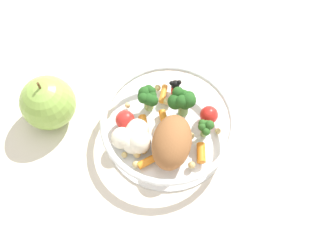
# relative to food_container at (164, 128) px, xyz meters

# --- Properties ---
(ground_plane) EXTENTS (2.40, 2.40, 0.00)m
(ground_plane) POSITION_rel_food_container_xyz_m (0.02, -0.00, -0.03)
(ground_plane) COLOR silver
(food_container) EXTENTS (0.20, 0.20, 0.06)m
(food_container) POSITION_rel_food_container_xyz_m (0.00, 0.00, 0.00)
(food_container) COLOR white
(food_container) RESTS_ON ground_plane
(loose_apple) EXTENTS (0.08, 0.08, 0.10)m
(loose_apple) POSITION_rel_food_container_xyz_m (0.15, 0.10, 0.01)
(loose_apple) COLOR #8CB74C
(loose_apple) RESTS_ON ground_plane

